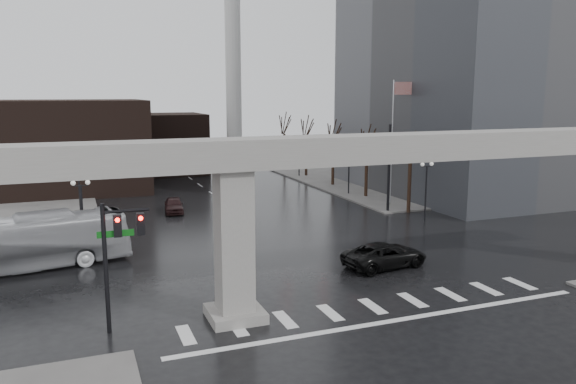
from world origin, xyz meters
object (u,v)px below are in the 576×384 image
at_px(city_bus, 25,243).
at_px(far_car, 174,205).
at_px(signal_mast_arm, 352,150).
at_px(pickup_truck, 385,255).

height_order(city_bus, far_car, city_bus).
bearing_deg(city_bus, signal_mast_arm, -84.16).
bearing_deg(signal_mast_arm, pickup_truck, -109.25).
bearing_deg(city_bus, pickup_truck, -118.49).
relative_size(signal_mast_arm, pickup_truck, 2.19).
height_order(pickup_truck, far_car, pickup_truck).
xyz_separation_m(signal_mast_arm, far_car, (-14.53, 6.81, -5.13)).
xyz_separation_m(signal_mast_arm, pickup_truck, (-4.98, -14.26, -5.06)).
xyz_separation_m(pickup_truck, city_bus, (-20.94, 7.46, 0.94)).
xyz_separation_m(pickup_truck, far_car, (-9.55, 21.07, -0.07)).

